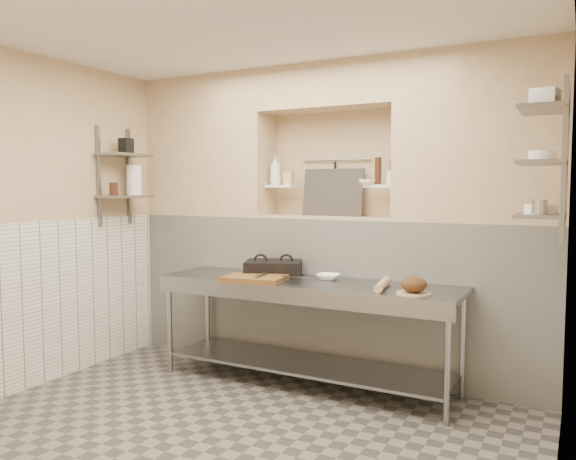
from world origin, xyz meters
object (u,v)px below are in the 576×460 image
Objects in this scene: panini_press at (273,268)px; mixing_bowl at (328,277)px; bowl_alcove at (367,182)px; bottle_soap at (275,170)px; prep_table at (306,311)px; rolling_pin at (383,284)px; cutting_board at (255,279)px; jug_left at (134,180)px; bread_loaf at (414,285)px.

panini_press is 0.52m from mixing_bowl.
bottle_soap is at bearing 177.02° from bowl_alcove.
rolling_pin is (0.69, -0.04, 0.29)m from prep_table.
cutting_board is at bearing -135.62° from bowl_alcove.
jug_left is at bearing 179.15° from rolling_pin.
mixing_bowl is 0.89m from bread_loaf.
cutting_board is 1.13× the size of rolling_pin.
mixing_bowl is 0.67× the size of jug_left.
bowl_alcove reaches higher than panini_press.
mixing_bowl is 2.19m from jug_left.
prep_table is 13.60× the size of bread_loaf.
jug_left is (-1.50, -0.14, 0.79)m from panini_press.
mixing_bowl is at bearing 49.63° from prep_table.
bread_loaf is (0.96, -0.16, 0.33)m from prep_table.
bowl_alcove is 2.29m from jug_left.
bowl_alcove is at bearing 121.16° from rolling_pin.
mixing_bowl is 0.70× the size of bottle_soap.
prep_table is 9.17× the size of bottle_soap.
panini_press is at bearing -152.63° from bowl_alcove.
jug_left is at bearing -179.81° from prep_table.
cutting_board reaches higher than prep_table.
panini_press reaches higher than prep_table.
cutting_board is at bearing -111.43° from panini_press.
cutting_board is 1.30m from bowl_alcove.
cutting_board is at bearing -151.75° from prep_table.
jug_left reaches higher than mixing_bowl.
jug_left reaches higher than bowl_alcove.
rolling_pin is at bearing -32.11° from panini_press.
cutting_board is at bearing -178.20° from bread_loaf.
panini_press is 1.01m from bottle_soap.
panini_press is 1.99× the size of jug_left.
bottle_soap is (-0.23, 0.76, 0.93)m from cutting_board.
jug_left reaches higher than bread_loaf.
cutting_board is 2.49× the size of mixing_bowl.
bread_loaf is at bearing -24.70° from bottle_soap.
prep_table is at bearing 28.25° from cutting_board.
prep_table is at bearing 170.57° from bread_loaf.
mixing_bowl is at bearing -28.53° from bottle_soap.
bread_loaf reaches higher than prep_table.
bottle_soap reaches higher than cutting_board.
rolling_pin is at bearing -25.11° from bottle_soap.
panini_press is at bearing 5.15° from jug_left.
prep_table is 2.19m from jug_left.
rolling_pin is at bearing -3.68° from prep_table.
bottle_soap reaches higher than jug_left.
bottle_soap reaches higher than mixing_bowl.
cutting_board is (-0.38, -0.20, 0.28)m from prep_table.
prep_table is 17.27× the size of bowl_alcove.
prep_table is 0.75m from rolling_pin.
bowl_alcove is at bearing 44.38° from cutting_board.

